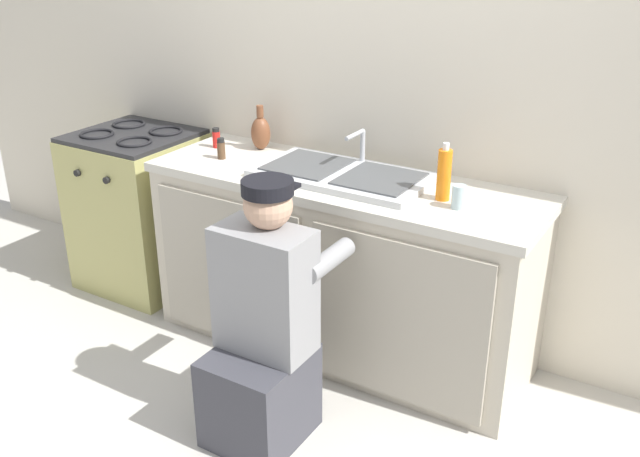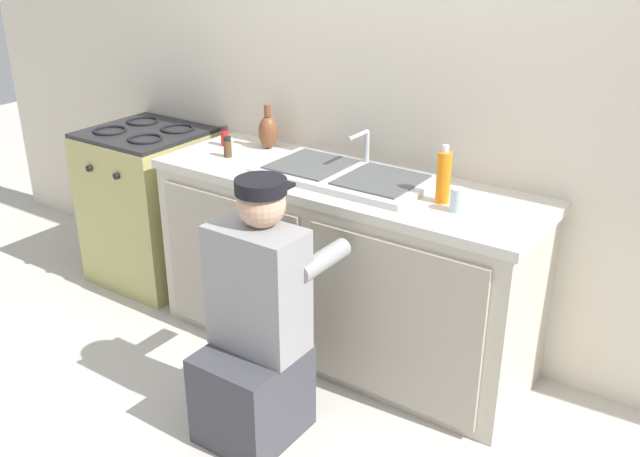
{
  "view_description": "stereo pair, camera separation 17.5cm",
  "coord_description": "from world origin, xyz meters",
  "px_view_note": "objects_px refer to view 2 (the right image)",
  "views": [
    {
      "loc": [
        1.52,
        -2.4,
        2.0
      ],
      "look_at": [
        0.0,
        0.1,
        0.72
      ],
      "focal_mm": 40.0,
      "sensor_mm": 36.0,
      "label": 1
    },
    {
      "loc": [
        1.67,
        -2.31,
        2.0
      ],
      "look_at": [
        0.0,
        0.1,
        0.72
      ],
      "focal_mm": 40.0,
      "sensor_mm": 36.0,
      "label": 2
    }
  ],
  "objects_px": {
    "vase_decorative": "(268,131)",
    "spice_bottle_pepper": "(228,147)",
    "plumber_person": "(256,334)",
    "spice_bottle_red": "(225,136)",
    "sink_double_basin": "(345,175)",
    "water_glass": "(457,200)",
    "stove_range": "(151,206)",
    "soap_bottle_orange": "(444,177)"
  },
  "relations": [
    {
      "from": "water_glass",
      "to": "spice_bottle_pepper",
      "type": "relative_size",
      "value": 0.95
    },
    {
      "from": "water_glass",
      "to": "spice_bottle_red",
      "type": "xyz_separation_m",
      "value": [
        -1.39,
        0.15,
        0.0
      ]
    },
    {
      "from": "vase_decorative",
      "to": "spice_bottle_pepper",
      "type": "bearing_deg",
      "value": -108.17
    },
    {
      "from": "soap_bottle_orange",
      "to": "stove_range",
      "type": "bearing_deg",
      "value": 179.6
    },
    {
      "from": "stove_range",
      "to": "vase_decorative",
      "type": "xyz_separation_m",
      "value": [
        0.75,
        0.17,
        0.53
      ]
    },
    {
      "from": "sink_double_basin",
      "to": "plumber_person",
      "type": "xyz_separation_m",
      "value": [
        0.06,
        -0.74,
        -0.45
      ]
    },
    {
      "from": "vase_decorative",
      "to": "spice_bottle_red",
      "type": "height_order",
      "value": "vase_decorative"
    },
    {
      "from": "sink_double_basin",
      "to": "vase_decorative",
      "type": "distance_m",
      "value": 0.61
    },
    {
      "from": "stove_range",
      "to": "plumber_person",
      "type": "bearing_deg",
      "value": -27.85
    },
    {
      "from": "sink_double_basin",
      "to": "spice_bottle_red",
      "type": "xyz_separation_m",
      "value": [
        -0.8,
        0.07,
        0.03
      ]
    },
    {
      "from": "stove_range",
      "to": "spice_bottle_red",
      "type": "xyz_separation_m",
      "value": [
        0.54,
        0.07,
        0.49
      ]
    },
    {
      "from": "plumber_person",
      "to": "vase_decorative",
      "type": "bearing_deg",
      "value": 125.35
    },
    {
      "from": "vase_decorative",
      "to": "spice_bottle_red",
      "type": "relative_size",
      "value": 2.19
    },
    {
      "from": "sink_double_basin",
      "to": "soap_bottle_orange",
      "type": "relative_size",
      "value": 3.2
    },
    {
      "from": "sink_double_basin",
      "to": "stove_range",
      "type": "relative_size",
      "value": 0.87
    },
    {
      "from": "water_glass",
      "to": "vase_decorative",
      "type": "relative_size",
      "value": 0.43
    },
    {
      "from": "spice_bottle_pepper",
      "to": "soap_bottle_orange",
      "type": "bearing_deg",
      "value": 2.44
    },
    {
      "from": "sink_double_basin",
      "to": "spice_bottle_pepper",
      "type": "bearing_deg",
      "value": -174.44
    },
    {
      "from": "water_glass",
      "to": "vase_decorative",
      "type": "height_order",
      "value": "vase_decorative"
    },
    {
      "from": "spice_bottle_red",
      "to": "spice_bottle_pepper",
      "type": "bearing_deg",
      "value": -44.06
    },
    {
      "from": "plumber_person",
      "to": "soap_bottle_orange",
      "type": "bearing_deg",
      "value": 59.09
    },
    {
      "from": "sink_double_basin",
      "to": "vase_decorative",
      "type": "relative_size",
      "value": 3.48
    },
    {
      "from": "stove_range",
      "to": "spice_bottle_pepper",
      "type": "xyz_separation_m",
      "value": [
        0.68,
        -0.06,
        0.49
      ]
    },
    {
      "from": "stove_range",
      "to": "soap_bottle_orange",
      "type": "relative_size",
      "value": 3.68
    },
    {
      "from": "sink_double_basin",
      "to": "soap_bottle_orange",
      "type": "xyz_separation_m",
      "value": [
        0.5,
        -0.01,
        0.09
      ]
    },
    {
      "from": "spice_bottle_pepper",
      "to": "vase_decorative",
      "type": "xyz_separation_m",
      "value": [
        0.08,
        0.23,
        0.04
      ]
    },
    {
      "from": "spice_bottle_pepper",
      "to": "vase_decorative",
      "type": "distance_m",
      "value": 0.25
    },
    {
      "from": "water_glass",
      "to": "stove_range",
      "type": "bearing_deg",
      "value": 177.88
    },
    {
      "from": "plumber_person",
      "to": "soap_bottle_orange",
      "type": "xyz_separation_m",
      "value": [
        0.43,
        0.73,
        0.55
      ]
    },
    {
      "from": "soap_bottle_orange",
      "to": "spice_bottle_red",
      "type": "relative_size",
      "value": 2.38
    },
    {
      "from": "plumber_person",
      "to": "spice_bottle_red",
      "type": "bearing_deg",
      "value": 136.65
    },
    {
      "from": "vase_decorative",
      "to": "spice_bottle_red",
      "type": "bearing_deg",
      "value": -156.23
    },
    {
      "from": "plumber_person",
      "to": "spice_bottle_pepper",
      "type": "bearing_deg",
      "value": 136.78
    },
    {
      "from": "soap_bottle_orange",
      "to": "vase_decorative",
      "type": "relative_size",
      "value": 1.09
    },
    {
      "from": "spice_bottle_pepper",
      "to": "spice_bottle_red",
      "type": "xyz_separation_m",
      "value": [
        -0.14,
        0.14,
        0.0
      ]
    },
    {
      "from": "water_glass",
      "to": "sink_double_basin",
      "type": "bearing_deg",
      "value": 172.9
    },
    {
      "from": "water_glass",
      "to": "plumber_person",
      "type": "bearing_deg",
      "value": -128.39
    },
    {
      "from": "sink_double_basin",
      "to": "spice_bottle_pepper",
      "type": "relative_size",
      "value": 7.62
    },
    {
      "from": "spice_bottle_pepper",
      "to": "stove_range",
      "type": "bearing_deg",
      "value": 174.78
    },
    {
      "from": "water_glass",
      "to": "soap_bottle_orange",
      "type": "relative_size",
      "value": 0.4
    },
    {
      "from": "stove_range",
      "to": "water_glass",
      "type": "height_order",
      "value": "water_glass"
    },
    {
      "from": "soap_bottle_orange",
      "to": "sink_double_basin",
      "type": "bearing_deg",
      "value": 178.28
    }
  ]
}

